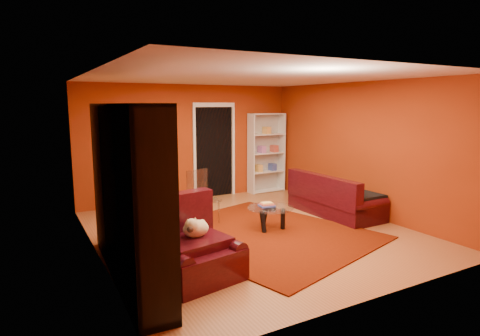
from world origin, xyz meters
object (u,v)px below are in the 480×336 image
acrylic_chair (204,200)px  sofa (335,194)px  christmas_tree (151,162)px  dog (196,229)px  media_unit (127,193)px  armchair (195,246)px  coffee_table (270,218)px  gift_box_green (200,209)px  rug (263,234)px  gift_box_teal (133,208)px  white_bookshelf (266,153)px  gift_box_red (144,208)px

acrylic_chair → sofa: bearing=-27.0°
christmas_tree → dog: 3.40m
media_unit → armchair: (0.71, -0.43, -0.67)m
coffee_table → gift_box_green: bearing=116.1°
armchair → coffee_table: size_ratio=1.33×
gift_box_green → coffee_table: 1.61m
rug → acrylic_chair: size_ratio=3.80×
rug → christmas_tree: 2.84m
gift_box_teal → sofa: 4.00m
white_bookshelf → armchair: white_bookshelf is taller
gift_box_green → gift_box_red: (-0.93, 0.69, -0.04)m
sofa → acrylic_chair: size_ratio=2.18×
gift_box_red → acrylic_chair: bearing=-58.3°
rug → media_unit: (-2.35, -0.58, 1.08)m
christmas_tree → gift_box_teal: size_ratio=7.09×
media_unit → sofa: 4.45m
rug → media_unit: bearing=-166.1°
gift_box_teal → dog: (-0.01, -3.20, 0.47)m
white_bookshelf → acrylic_chair: white_bookshelf is taller
media_unit → gift_box_red: size_ratio=14.25×
christmas_tree → gift_box_red: size_ratio=10.53×
media_unit → white_bookshelf: 5.42m
gift_box_teal → gift_box_green: size_ratio=1.09×
gift_box_teal → sofa: bearing=-27.7°
media_unit → gift_box_green: media_unit is taller
coffee_table → gift_box_teal: bearing=131.5°
gift_box_green → gift_box_red: gift_box_green is taller
acrylic_chair → media_unit: bearing=-150.2°
gift_box_teal → dog: dog is taller
media_unit → christmas_tree: size_ratio=1.35×
media_unit → gift_box_red: bearing=73.5°
white_bookshelf → acrylic_chair: bearing=-145.5°
gift_box_teal → gift_box_green: gift_box_teal is taller
gift_box_red → dog: (-0.22, -3.24, 0.52)m
acrylic_chair → dog: bearing=-129.4°
armchair → rug: bearing=21.1°
white_bookshelf → dog: size_ratio=4.99×
gift_box_teal → acrylic_chair: (0.99, -1.21, 0.30)m
gift_box_red → acrylic_chair: (0.78, -1.25, 0.34)m
rug → sofa: bearing=11.3°
gift_box_teal → armchair: bearing=-90.8°
rug → acrylic_chair: acrylic_chair is taller
white_bookshelf → sofa: bearing=-89.5°
dog → acrylic_chair: bearing=52.7°
dog → sofa: (3.54, 1.35, -0.20)m
gift_box_red → coffee_table: coffee_table is taller
christmas_tree → dog: size_ratio=5.24×
media_unit → gift_box_green: size_ratio=10.43×
gift_box_red → armchair: armchair is taller
media_unit → gift_box_teal: bearing=77.1°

